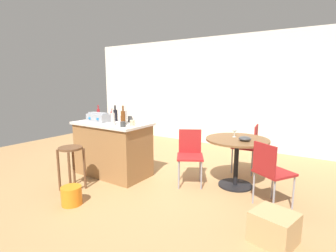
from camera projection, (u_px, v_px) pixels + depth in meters
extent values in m
plane|color=#A37A4C|center=(151.00, 180.00, 4.29)|extent=(8.80, 8.80, 0.00)
cube|color=silver|center=(221.00, 92.00, 6.45)|extent=(8.00, 0.10, 2.70)
cube|color=olive|center=(113.00, 150.00, 4.48)|extent=(1.24, 0.68, 0.89)
cube|color=beige|center=(112.00, 123.00, 4.40)|extent=(1.30, 0.74, 0.04)
cylinder|color=brown|center=(85.00, 169.00, 3.90)|extent=(0.04, 0.04, 0.63)
cylinder|color=brown|center=(74.00, 166.00, 4.04)|extent=(0.04, 0.04, 0.63)
cylinder|color=brown|center=(59.00, 170.00, 3.82)|extent=(0.04, 0.04, 0.63)
cylinder|color=brown|center=(70.00, 174.00, 3.68)|extent=(0.04, 0.04, 0.63)
cylinder|color=brown|center=(70.00, 148.00, 3.80)|extent=(0.35, 0.35, 0.03)
cylinder|color=black|center=(235.00, 185.00, 4.04)|extent=(0.52, 0.52, 0.02)
cylinder|color=black|center=(236.00, 164.00, 3.98)|extent=(0.07, 0.07, 0.73)
cylinder|color=brown|center=(237.00, 140.00, 3.92)|extent=(0.95, 0.95, 0.03)
cube|color=maroon|center=(190.00, 157.00, 4.01)|extent=(0.55, 0.55, 0.03)
cube|color=maroon|center=(190.00, 142.00, 4.16)|extent=(0.32, 0.20, 0.40)
cylinder|color=gray|center=(200.00, 168.00, 4.21)|extent=(0.02, 0.02, 0.44)
cylinder|color=gray|center=(179.00, 167.00, 4.23)|extent=(0.02, 0.02, 0.44)
cylinder|color=gray|center=(179.00, 175.00, 3.90)|extent=(0.02, 0.02, 0.44)
cylinder|color=gray|center=(201.00, 175.00, 3.88)|extent=(0.02, 0.02, 0.44)
cube|color=maroon|center=(274.00, 173.00, 3.31)|extent=(0.55, 0.55, 0.03)
cube|color=maroon|center=(264.00, 160.00, 3.20)|extent=(0.32, 0.21, 0.40)
cylinder|color=gray|center=(254.00, 188.00, 3.43)|extent=(0.02, 0.02, 0.45)
cylinder|color=gray|center=(274.00, 198.00, 3.13)|extent=(0.02, 0.02, 0.45)
cylinder|color=gray|center=(293.00, 193.00, 3.27)|extent=(0.02, 0.02, 0.45)
cylinder|color=gray|center=(272.00, 183.00, 3.57)|extent=(0.02, 0.02, 0.45)
cube|color=maroon|center=(244.00, 147.00, 4.60)|extent=(0.45, 0.45, 0.03)
cube|color=maroon|center=(256.00, 137.00, 4.49)|extent=(0.07, 0.36, 0.40)
cylinder|color=gray|center=(252.00, 164.00, 4.42)|extent=(0.02, 0.02, 0.45)
cylinder|color=gray|center=(254.00, 158.00, 4.73)|extent=(0.02, 0.02, 0.45)
cylinder|color=gray|center=(236.00, 156.00, 4.87)|extent=(0.02, 0.02, 0.45)
cylinder|color=gray|center=(232.00, 161.00, 4.57)|extent=(0.02, 0.02, 0.45)
cube|color=gray|center=(98.00, 118.00, 4.46)|extent=(0.40, 0.21, 0.13)
cube|color=gray|center=(98.00, 113.00, 4.44)|extent=(0.38, 0.13, 0.02)
cube|color=blue|center=(90.00, 118.00, 4.42)|extent=(0.04, 0.01, 0.04)
cube|color=blue|center=(98.00, 119.00, 4.31)|extent=(0.04, 0.01, 0.04)
cylinder|color=maroon|center=(98.00, 114.00, 4.70)|extent=(0.06, 0.06, 0.19)
cylinder|color=maroon|center=(98.00, 107.00, 4.68)|extent=(0.02, 0.02, 0.07)
cylinder|color=maroon|center=(112.00, 115.00, 4.72)|extent=(0.06, 0.06, 0.14)
cylinder|color=maroon|center=(112.00, 110.00, 4.71)|extent=(0.02, 0.02, 0.06)
cylinder|color=#603314|center=(123.00, 118.00, 4.15)|extent=(0.07, 0.07, 0.22)
cylinder|color=#603314|center=(123.00, 108.00, 4.12)|extent=(0.03, 0.03, 0.09)
cylinder|color=#B7B2AD|center=(125.00, 117.00, 4.34)|extent=(0.08, 0.08, 0.21)
cylinder|color=#B7B2AD|center=(124.00, 108.00, 4.31)|extent=(0.03, 0.03, 0.08)
cylinder|color=black|center=(115.00, 115.00, 4.52)|extent=(0.08, 0.08, 0.20)
cylinder|color=black|center=(115.00, 108.00, 4.50)|extent=(0.03, 0.03, 0.08)
cylinder|color=#B7B2AD|center=(113.00, 119.00, 4.13)|extent=(0.07, 0.07, 0.19)
cylinder|color=#B7B2AD|center=(113.00, 111.00, 4.11)|extent=(0.03, 0.03, 0.07)
cylinder|color=white|center=(138.00, 120.00, 4.26)|extent=(0.07, 0.07, 0.10)
torus|color=white|center=(141.00, 120.00, 4.23)|extent=(0.05, 0.01, 0.05)
cylinder|color=#383838|center=(130.00, 119.00, 4.45)|extent=(0.07, 0.07, 0.10)
torus|color=#383838|center=(132.00, 119.00, 4.43)|extent=(0.05, 0.01, 0.05)
cylinder|color=tan|center=(132.00, 123.00, 4.06)|extent=(0.08, 0.08, 0.09)
torus|color=tan|center=(135.00, 123.00, 4.03)|extent=(0.05, 0.01, 0.05)
cylinder|color=#DB6651|center=(123.00, 118.00, 4.52)|extent=(0.08, 0.08, 0.10)
torus|color=#DB6651|center=(125.00, 118.00, 4.50)|extent=(0.05, 0.01, 0.05)
cylinder|color=#383838|center=(123.00, 124.00, 3.95)|extent=(0.08, 0.08, 0.08)
torus|color=#383838|center=(125.00, 124.00, 3.92)|extent=(0.05, 0.01, 0.05)
cylinder|color=silver|center=(234.00, 137.00, 4.04)|extent=(0.06, 0.06, 0.00)
cylinder|color=silver|center=(234.00, 134.00, 4.03)|extent=(0.01, 0.01, 0.08)
ellipsoid|color=silver|center=(235.00, 130.00, 4.02)|extent=(0.07, 0.07, 0.06)
ellipsoid|color=#383838|center=(245.00, 138.00, 3.77)|extent=(0.18, 0.18, 0.07)
cube|color=tan|center=(274.00, 227.00, 2.61)|extent=(0.48, 0.46, 0.32)
cylinder|color=orange|center=(72.00, 196.00, 3.42)|extent=(0.27, 0.27, 0.25)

